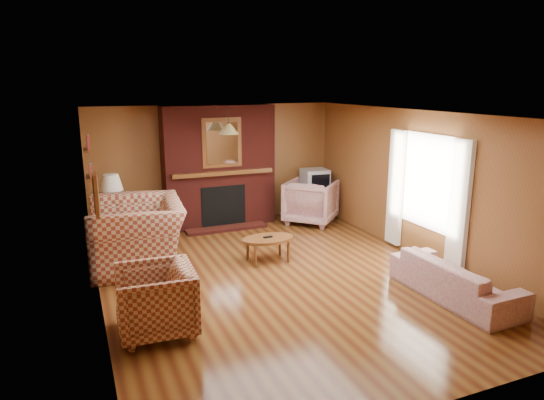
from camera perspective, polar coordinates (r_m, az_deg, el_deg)
name	(u,v)px	position (r m, az deg, el deg)	size (l,w,h in m)	color
floor	(279,277)	(7.30, 0.80, -9.07)	(6.50, 6.50, 0.00)	#47220F
ceiling	(279,114)	(6.75, 0.86, 10.08)	(6.50, 6.50, 0.00)	silver
wall_back	(215,165)	(9.94, -6.68, 4.16)	(6.50, 6.50, 0.00)	brown
wall_front	(435,283)	(4.29, 18.63, -9.27)	(6.50, 6.50, 0.00)	brown
wall_left	(94,217)	(6.39, -20.22, -1.90)	(6.50, 6.50, 0.00)	brown
wall_right	(420,185)	(8.23, 17.02, 1.69)	(6.50, 6.50, 0.00)	brown
fireplace	(219,167)	(9.69, -6.24, 3.82)	(2.20, 0.82, 2.40)	#4C1510
window_right	(426,192)	(8.06, 17.62, 0.87)	(0.10, 1.85, 2.00)	beige
bookshelf	(89,158)	(8.16, -20.77, 4.63)	(0.09, 0.55, 0.71)	brown
botanical_print	(96,194)	(6.02, -20.02, 0.63)	(0.05, 0.40, 0.50)	brown
pendant_light	(229,129)	(8.93, -5.11, 8.32)	(0.36, 0.36, 0.48)	black
plaid_loveseat	(137,234)	(7.89, -15.60, -3.83)	(1.60, 1.39, 1.04)	maroon
plaid_armchair	(156,300)	(5.80, -13.53, -11.42)	(0.85, 0.88, 0.80)	maroon
floral_sofa	(455,279)	(7.00, 20.76, -8.66)	(1.85, 0.72, 0.54)	#C4B598
floral_armchair	(311,202)	(9.97, 4.61, -0.20)	(0.95, 0.97, 0.89)	#C4B598
coffee_table	(268,241)	(7.81, -0.48, -4.80)	(0.86, 0.53, 0.42)	brown
side_table	(115,229)	(9.00, -18.03, -3.21)	(0.47, 0.47, 0.63)	brown
table_lamp	(112,191)	(8.84, -18.35, 1.02)	(0.40, 0.40, 0.66)	white
tv_stand	(314,204)	(10.46, 5.00, -0.46)	(0.51, 0.47, 0.56)	black
crt_tv	(315,180)	(10.35, 5.08, 2.32)	(0.56, 0.56, 0.48)	#B1B3B9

